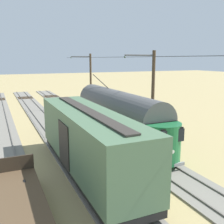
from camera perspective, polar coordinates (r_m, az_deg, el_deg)
name	(u,v)px	position (r m, az deg, el deg)	size (l,w,h in m)	color
ground_plane	(72,154)	(20.17, -8.64, -8.93)	(220.00, 220.00, 0.00)	tan
track_streetcar_siding	(125,144)	(22.01, 2.91, -6.90)	(2.80, 80.00, 0.18)	slate
track_adjacent_siding	(71,152)	(20.44, -8.89, -8.50)	(2.80, 80.00, 0.18)	slate
track_third_siding	(5,161)	(19.84, -22.10, -9.86)	(2.80, 80.00, 0.18)	slate
vintage_streetcar	(118,114)	(22.76, 1.22, -0.54)	(2.65, 15.67, 5.22)	#196033
boxcar_adjacent	(88,140)	(16.11, -5.31, -5.99)	(2.96, 12.72, 3.85)	#4C6B4C
catenary_pole_foreground	(90,81)	(36.73, -4.74, 6.77)	(2.93, 0.28, 7.66)	#423323
catenary_pole_mid_near	(152,95)	(22.63, 8.67, 3.76)	(2.93, 0.28, 7.66)	#423323
overhead_wire_run	(121,57)	(21.80, 2.05, 11.82)	(2.72, 35.37, 0.18)	black
switch_stand	(93,109)	(33.41, -4.09, 0.60)	(0.50, 0.30, 1.24)	black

